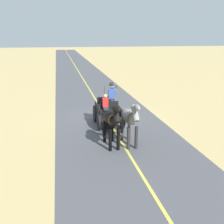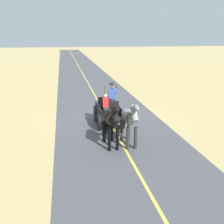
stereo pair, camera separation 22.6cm
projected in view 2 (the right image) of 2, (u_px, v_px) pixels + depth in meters
The scene contains 6 objects.
ground_plane at pixel (109, 121), 16.07m from camera, with size 200.00×200.00×0.00m, color tan.
road_surface at pixel (109, 120), 16.07m from camera, with size 6.29×160.00×0.01m, color #4C4C51.
road_centre_stripe at pixel (109, 120), 16.07m from camera, with size 0.12×160.00×0.00m, color #DBCC4C.
horse_drawn_carriage at pixel (108, 111), 15.04m from camera, with size 1.43×4.50×2.50m.
horse_near_side at pixel (129, 118), 12.12m from camera, with size 0.62×2.13×2.21m.
horse_off_side at pixel (111, 119), 11.97m from camera, with size 0.65×2.13×2.21m.
Camera 2 is at (2.60, 15.07, 4.99)m, focal length 42.68 mm.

